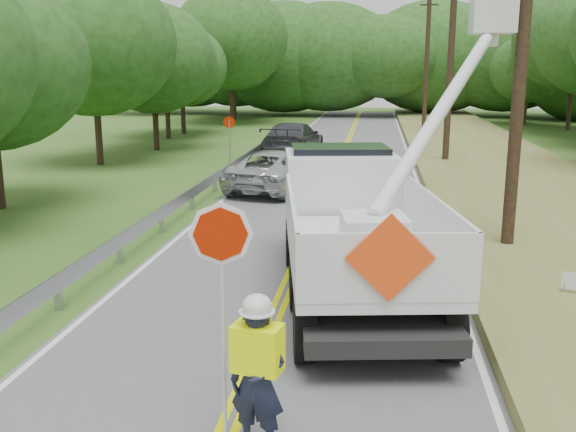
# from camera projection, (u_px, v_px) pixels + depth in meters

# --- Properties ---
(road) EXTENTS (7.20, 96.00, 0.03)m
(road) POSITION_uv_depth(u_px,v_px,m) (321.00, 206.00, 21.28)
(road) COLOR #555457
(road) RESTS_ON ground
(guardrail) EXTENTS (0.18, 48.00, 0.77)m
(guardrail) POSITION_uv_depth(u_px,v_px,m) (209.00, 182.00, 22.56)
(guardrail) COLOR #9C9FA4
(guardrail) RESTS_ON ground
(utility_poles) EXTENTS (1.60, 43.30, 10.00)m
(utility_poles) POSITION_uv_depth(u_px,v_px,m) (473.00, 45.00, 22.35)
(utility_poles) COLOR black
(utility_poles) RESTS_ON ground
(tall_grass_verge) EXTENTS (7.00, 96.00, 0.30)m
(tall_grass_verge) POSITION_uv_depth(u_px,v_px,m) (545.00, 208.00, 20.31)
(tall_grass_verge) COLOR brown
(tall_grass_verge) RESTS_ON ground
(treeline_left) EXTENTS (9.64, 54.87, 10.87)m
(treeline_left) POSITION_uv_depth(u_px,v_px,m) (166.00, 50.00, 37.51)
(treeline_left) COLOR #332319
(treeline_left) RESTS_ON ground
(treeline_horizon) EXTENTS (57.12, 15.40, 12.70)m
(treeline_horizon) POSITION_uv_depth(u_px,v_px,m) (394.00, 57.00, 60.35)
(treeline_horizon) COLOR #214014
(treeline_horizon) RESTS_ON ground
(flagger) EXTENTS (1.17, 0.57, 2.99)m
(flagger) POSITION_uv_depth(u_px,v_px,m) (257.00, 369.00, 7.39)
(flagger) COLOR #191E33
(flagger) RESTS_ON road
(bucket_truck) EXTENTS (5.25, 8.02, 7.37)m
(bucket_truck) POSITION_uv_depth(u_px,v_px,m) (359.00, 203.00, 13.65)
(bucket_truck) COLOR black
(bucket_truck) RESTS_ON road
(suv_silver) EXTENTS (3.75, 5.87, 1.51)m
(suv_silver) POSITION_uv_depth(u_px,v_px,m) (279.00, 170.00, 23.95)
(suv_silver) COLOR silver
(suv_silver) RESTS_ON road
(suv_darkgrey) EXTENTS (2.87, 6.17, 1.74)m
(suv_darkgrey) POSITION_uv_depth(u_px,v_px,m) (293.00, 139.00, 33.12)
(suv_darkgrey) COLOR #36373D
(suv_darkgrey) RESTS_ON road
(stop_sign_permanent) EXTENTS (0.49, 0.24, 2.46)m
(stop_sign_permanent) POSITION_uv_depth(u_px,v_px,m) (229.00, 136.00, 27.72)
(stop_sign_permanent) COLOR #9C9FA4
(stop_sign_permanent) RESTS_ON ground
(yard_sign) EXTENTS (0.46, 0.18, 0.69)m
(yard_sign) POSITION_uv_depth(u_px,v_px,m) (575.00, 283.00, 12.16)
(yard_sign) COLOR white
(yard_sign) RESTS_ON ground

